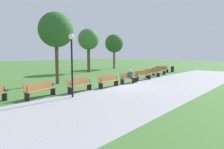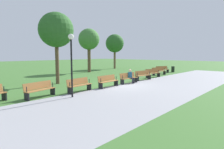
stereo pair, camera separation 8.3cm
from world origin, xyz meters
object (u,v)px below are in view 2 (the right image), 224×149
at_px(bench_6, 79,85).
at_px(tree_3, 56,30).
at_px(tree_2, 89,40).
at_px(lamp_post, 71,53).
at_px(bench_3, 143,75).
at_px(person_seated, 131,76).
at_px(bench_2, 153,73).
at_px(bench_5, 108,81).
at_px(bench_1, 159,71).
at_px(bench_7, 40,89).
at_px(bench_4, 129,78).
at_px(bench_0, 162,69).
at_px(tree_1, 115,44).
at_px(trash_bin, 173,69).

relative_size(bench_6, tree_3, 0.33).
bearing_deg(tree_2, lamp_post, 44.99).
relative_size(bench_3, tree_3, 0.33).
distance_m(person_seated, tree_2, 11.70).
bearing_deg(bench_2, bench_5, 15.95).
bearing_deg(bench_3, bench_1, -161.80).
height_order(bench_6, bench_7, same).
xyz_separation_m(bench_5, tree_2, (-6.99, -10.06, 3.93)).
xyz_separation_m(bench_6, person_seated, (-5.25, 0.35, 0.16)).
xyz_separation_m(bench_5, tree_3, (1.59, -4.30, 3.94)).
relative_size(bench_4, tree_3, 0.33).
bearing_deg(bench_0, tree_1, -78.62).
distance_m(bench_7, tree_1, 22.53).
bearing_deg(trash_bin, person_seated, 7.72).
relative_size(bench_2, trash_bin, 2.46).
relative_size(bench_3, tree_1, 0.34).
bearing_deg(tree_1, tree_2, 12.66).
distance_m(bench_3, bench_6, 7.69).
bearing_deg(bench_0, bench_1, 38.70).
bearing_deg(bench_7, bench_2, 168.60).
xyz_separation_m(bench_2, bench_4, (5.10, 0.61, 0.00)).
bearing_deg(lamp_post, tree_1, -145.37).
distance_m(bench_5, lamp_post, 4.41).
bearing_deg(lamp_post, bench_7, -46.61).
distance_m(bench_3, bench_4, 2.57).
height_order(bench_1, tree_2, tree_2).
relative_size(bench_2, bench_3, 1.01).
distance_m(bench_2, tree_1, 13.37).
height_order(bench_3, tree_3, tree_3).
bearing_deg(bench_3, bench_7, 4.57).
bearing_deg(bench_7, lamp_post, 121.99).
relative_size(tree_1, lamp_post, 1.61).
height_order(bench_4, lamp_post, lamp_post).
xyz_separation_m(bench_5, person_seated, (-2.69, 0.15, 0.16)).
bearing_deg(bench_5, tree_1, -142.78).
bearing_deg(person_seated, lamp_post, 7.50).
relative_size(bench_0, tree_1, 0.34).
bearing_deg(bench_2, lamp_post, 18.12).
bearing_deg(bench_1, person_seated, 26.31).
bearing_deg(bench_1, bench_2, 29.60).
relative_size(bench_0, bench_6, 1.00).
bearing_deg(bench_6, tree_3, -110.15).
distance_m(bench_1, bench_3, 5.13).
bearing_deg(tree_3, lamp_post, 66.19).
distance_m(bench_2, bench_5, 7.69).
bearing_deg(bench_4, bench_3, -173.18).
bearing_deg(tree_3, trash_bin, 170.12).
bearing_deg(trash_bin, bench_3, 7.60).
bearing_deg(bench_5, bench_7, -9.09).
distance_m(person_seated, trash_bin, 12.07).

